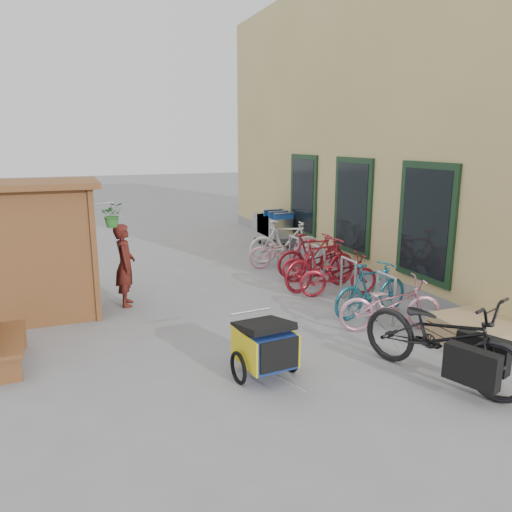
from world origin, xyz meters
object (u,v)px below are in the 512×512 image
object	(u,v)px
kiosk	(31,231)
person_kiosk	(125,265)
child_trailer	(265,344)
shopping_carts	(272,224)
bike_2	(338,275)
bike_3	(321,264)
bike_4	(318,262)
bike_5	(312,255)
bike_6	(281,251)
pallet_stack	(478,333)
bike_0	(390,304)
bike_1	(371,289)
cargo_bike	(442,337)
bike_7	(286,242)
bench	(2,336)

from	to	relation	value
kiosk	person_kiosk	xyz separation A→B (m)	(1.54, 0.08, -0.77)
child_trailer	kiosk	bearing A→B (deg)	122.81
shopping_carts	bike_2	bearing A→B (deg)	-97.60
bike_3	bike_4	bearing A→B (deg)	-33.29
bike_5	kiosk	bearing A→B (deg)	99.05
shopping_carts	bike_6	bearing A→B (deg)	-108.11
bike_3	kiosk	bearing A→B (deg)	75.74
pallet_stack	bike_0	xyz separation A→B (m)	(-0.85, 1.05, 0.24)
bike_1	pallet_stack	bearing A→B (deg)	-164.98
child_trailer	bike_4	world-z (taller)	bike_4
kiosk	bike_1	xyz separation A→B (m)	(5.52, -2.14, -1.06)
pallet_stack	bike_1	xyz separation A→B (m)	(-0.76, 1.73, 0.28)
bike_1	bike_6	bearing A→B (deg)	-7.67
bike_0	bike_5	bearing A→B (deg)	9.85
child_trailer	person_kiosk	bearing A→B (deg)	104.13
cargo_bike	bike_7	distance (m)	6.54
cargo_bike	bike_3	world-z (taller)	cargo_bike
bike_4	pallet_stack	bearing A→B (deg)	-162.11
pallet_stack	person_kiosk	world-z (taller)	person_kiosk
pallet_stack	bike_5	size ratio (longest dim) A/B	0.71
cargo_bike	bike_7	bearing A→B (deg)	63.98
bike_0	bike_3	world-z (taller)	bike_3
person_kiosk	bike_6	world-z (taller)	person_kiosk
bike_1	bike_4	xyz separation A→B (m)	(0.21, 2.39, -0.07)
bench	shopping_carts	size ratio (longest dim) A/B	0.83
kiosk	bike_1	bearing A→B (deg)	-21.16
bench	bike_4	size ratio (longest dim) A/B	0.87
pallet_stack	bike_1	size ratio (longest dim) A/B	0.73
cargo_bike	bike_3	size ratio (longest dim) A/B	1.31
child_trailer	bike_3	world-z (taller)	bike_3
bench	cargo_bike	bearing A→B (deg)	-27.16
bike_2	bench	bearing A→B (deg)	110.50
pallet_stack	bike_4	size ratio (longest dim) A/B	0.74
bike_5	bike_6	size ratio (longest dim) A/B	1.05
cargo_bike	bike_0	xyz separation A→B (m)	(0.45, 1.72, -0.14)
cargo_bike	bike_5	xyz separation A→B (m)	(0.80, 5.14, -0.08)
bike_1	bike_4	world-z (taller)	bike_1
pallet_stack	bike_7	distance (m)	5.87
pallet_stack	bike_1	world-z (taller)	bike_1
bike_1	bike_3	distance (m)	1.79
bike_6	bike_7	bearing A→B (deg)	-23.32
kiosk	bike_2	xyz separation A→B (m)	(5.62, -0.85, -1.12)
pallet_stack	kiosk	bearing A→B (deg)	148.34
kiosk	cargo_bike	bearing A→B (deg)	-42.39
bike_7	shopping_carts	bearing A→B (deg)	3.35
pallet_stack	shopping_carts	world-z (taller)	shopping_carts
cargo_bike	bike_0	world-z (taller)	cargo_bike
bike_1	bike_7	distance (m)	4.10
shopping_carts	bike_2	size ratio (longest dim) A/B	1.05
bench	bike_4	bearing A→B (deg)	18.32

